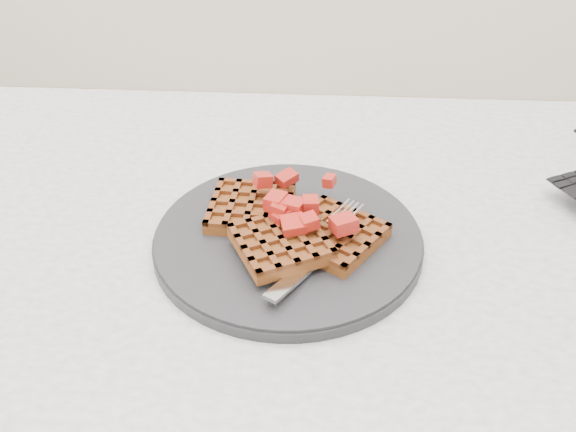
{
  "coord_description": "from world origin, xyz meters",
  "views": [
    {
      "loc": [
        -0.04,
        -0.56,
        1.2
      ],
      "look_at": [
        -0.08,
        0.01,
        0.79
      ],
      "focal_mm": 40.0,
      "sensor_mm": 36.0,
      "label": 1
    }
  ],
  "objects": [
    {
      "name": "plate",
      "position": [
        -0.08,
        0.01,
        0.76
      ],
      "size": [
        0.3,
        0.3,
        0.02
      ],
      "primitive_type": "cylinder",
      "color": "black",
      "rests_on": "table"
    },
    {
      "name": "strawberry_pile",
      "position": [
        -0.08,
        0.01,
        0.8
      ],
      "size": [
        0.15,
        0.15,
        0.02
      ],
      "primitive_type": null,
      "color": "maroon",
      "rests_on": "waffles"
    },
    {
      "name": "table",
      "position": [
        0.0,
        0.0,
        0.64
      ],
      "size": [
        1.2,
        0.8,
        0.75
      ],
      "color": "silver",
      "rests_on": "ground"
    },
    {
      "name": "fork",
      "position": [
        -0.04,
        -0.03,
        0.77
      ],
      "size": [
        0.11,
        0.17,
        0.02
      ],
      "primitive_type": null,
      "rotation": [
        0.0,
        0.0,
        -0.53
      ],
      "color": "silver",
      "rests_on": "plate"
    },
    {
      "name": "waffles",
      "position": [
        -0.08,
        0.0,
        0.78
      ],
      "size": [
        0.21,
        0.18,
        0.03
      ],
      "color": "brown",
      "rests_on": "plate"
    }
  ]
}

